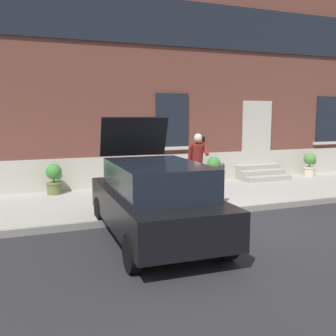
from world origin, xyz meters
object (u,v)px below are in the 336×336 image
object	(u,v)px
planter_charcoal	(141,174)
planter_terracotta	(214,169)
planter_olive	(54,178)
person_on_phone	(196,162)
planter_cream	(310,164)
bollard_near_person	(221,182)
hatchback_car_black	(155,199)

from	to	relation	value
planter_charcoal	planter_terracotta	size ratio (longest dim) A/B	1.00
planter_olive	planter_charcoal	size ratio (longest dim) A/B	1.00
person_on_phone	planter_cream	distance (m)	5.88
person_on_phone	planter_olive	distance (m)	4.04
bollard_near_person	planter_charcoal	distance (m)	2.98
planter_olive	planter_terracotta	world-z (taller)	same
person_on_phone	planter_olive	bearing A→B (deg)	150.50
person_on_phone	planter_cream	bearing A→B (deg)	21.20
person_on_phone	planter_olive	world-z (taller)	person_on_phone
planter_charcoal	planter_cream	bearing A→B (deg)	0.24
person_on_phone	planter_cream	xyz separation A→B (m)	(5.51, 1.98, -0.54)
planter_olive	planter_charcoal	world-z (taller)	same
hatchback_car_black	planter_charcoal	world-z (taller)	hatchback_car_black
bollard_near_person	planter_terracotta	world-z (taller)	bollard_near_person
planter_olive	hatchback_car_black	bearing A→B (deg)	-72.09
hatchback_car_black	planter_olive	bearing A→B (deg)	107.91
planter_cream	planter_olive	bearing A→B (deg)	179.53
planter_olive	planter_cream	bearing A→B (deg)	-0.47
bollard_near_person	person_on_phone	world-z (taller)	person_on_phone
planter_olive	planter_charcoal	xyz separation A→B (m)	(2.53, -0.10, 0.00)
planter_charcoal	planter_terracotta	bearing A→B (deg)	2.04
planter_olive	person_on_phone	bearing A→B (deg)	-30.90
planter_cream	person_on_phone	bearing A→B (deg)	-160.21
hatchback_car_black	planter_cream	bearing A→B (deg)	30.02
hatchback_car_black	person_on_phone	size ratio (longest dim) A/B	2.36
bollard_near_person	planter_terracotta	xyz separation A→B (m)	(1.29, 2.80, -0.11)
planter_terracotta	person_on_phone	bearing A→B (deg)	-128.49
person_on_phone	planter_olive	size ratio (longest dim) A/B	2.03
bollard_near_person	planter_cream	world-z (taller)	bollard_near_person
hatchback_car_black	planter_terracotta	xyz separation A→B (m)	(3.63, 4.41, -0.19)
person_on_phone	hatchback_car_black	bearing A→B (deg)	-128.98
hatchback_car_black	planter_cream	size ratio (longest dim) A/B	4.79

